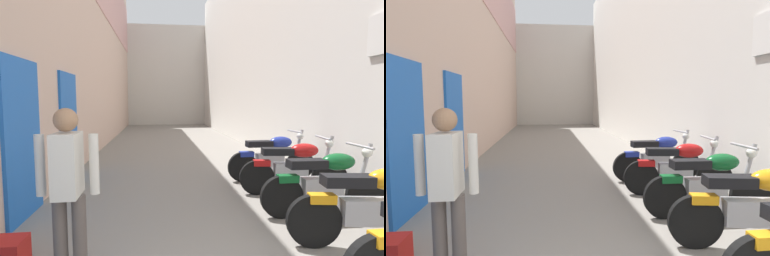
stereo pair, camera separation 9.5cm
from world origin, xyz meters
TOP-DOWN VIEW (x-y plane):
  - ground_plane at (0.00, 7.68)m, footprint 35.37×35.37m
  - building_left at (-2.76, 9.64)m, footprint 0.45×19.37m
  - building_right at (2.76, 9.68)m, footprint 0.45×19.37m
  - building_far_end at (0.00, 20.37)m, footprint 8.13×2.00m
  - motorcycle_second at (1.62, 2.02)m, footprint 1.84×0.58m
  - motorcycle_third at (1.62, 2.95)m, footprint 1.85×0.58m
  - motorcycle_fourth at (1.62, 3.93)m, footprint 1.85×0.58m
  - motorcycle_fifth at (1.62, 4.89)m, footprint 1.85×0.58m
  - pedestrian_by_doorway at (-1.48, 1.70)m, footprint 0.52×0.34m
  - plastic_crate at (-2.24, 2.09)m, footprint 0.44×0.32m

SIDE VIEW (x-z plane):
  - ground_plane at x=0.00m, z-range 0.00..0.00m
  - plastic_crate at x=-2.24m, z-range 0.00..0.28m
  - motorcycle_second at x=1.62m, z-range -0.02..1.02m
  - motorcycle_third at x=1.62m, z-range -0.02..1.02m
  - motorcycle_fourth at x=1.62m, z-range -0.02..1.02m
  - motorcycle_fifth at x=1.62m, z-range -0.02..1.02m
  - pedestrian_by_doorway at x=-1.48m, z-range 0.13..1.70m
  - building_far_end at x=0.00m, z-range 0.00..6.60m
  - building_right at x=2.76m, z-range 0.00..7.95m
  - building_left at x=-2.76m, z-range 0.04..8.47m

